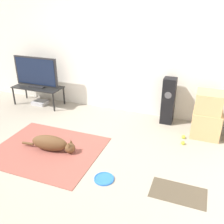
# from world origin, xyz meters

# --- Properties ---
(ground_plane) EXTENTS (12.00, 12.00, 0.00)m
(ground_plane) POSITION_xyz_m (0.00, 0.00, 0.00)
(ground_plane) COLOR #9E9384
(wall_back) EXTENTS (8.00, 0.06, 2.55)m
(wall_back) POSITION_xyz_m (0.00, 2.10, 1.27)
(wall_back) COLOR silver
(wall_back) RESTS_ON ground_plane
(area_rug) EXTENTS (1.70, 1.42, 0.01)m
(area_rug) POSITION_xyz_m (-0.19, 0.13, 0.01)
(area_rug) COLOR #934C42
(area_rug) RESTS_ON ground_plane
(dog) EXTENTS (0.93, 0.29, 0.26)m
(dog) POSITION_xyz_m (-0.10, 0.14, 0.14)
(dog) COLOR brown
(dog) RESTS_ON area_rug
(frisbee) EXTENTS (0.28, 0.28, 0.03)m
(frisbee) POSITION_xyz_m (0.96, -0.21, 0.01)
(frisbee) COLOR blue
(frisbee) RESTS_ON ground_plane
(cardboard_box_lower) EXTENTS (0.49, 0.48, 0.47)m
(cardboard_box_lower) POSITION_xyz_m (2.19, 1.56, 0.24)
(cardboard_box_lower) COLOR tan
(cardboard_box_lower) RESTS_ON ground_plane
(cardboard_box_upper) EXTENTS (0.44, 0.43, 0.36)m
(cardboard_box_upper) POSITION_xyz_m (2.18, 1.55, 0.65)
(cardboard_box_upper) COLOR tan
(cardboard_box_upper) RESTS_ON cardboard_box_lower
(floor_speaker) EXTENTS (0.24, 0.24, 0.92)m
(floor_speaker) POSITION_xyz_m (1.46, 1.84, 0.46)
(floor_speaker) COLOR black
(floor_speaker) RESTS_ON ground_plane
(tv_stand) EXTENTS (1.13, 0.49, 0.43)m
(tv_stand) POSITION_xyz_m (-1.47, 1.71, 0.39)
(tv_stand) COLOR black
(tv_stand) RESTS_ON ground_plane
(tv) EXTENTS (1.07, 0.20, 0.68)m
(tv) POSITION_xyz_m (-1.47, 1.71, 0.76)
(tv) COLOR #232326
(tv) RESTS_ON tv_stand
(tennis_ball_by_boxes) EXTENTS (0.07, 0.07, 0.07)m
(tennis_ball_by_boxes) POSITION_xyz_m (1.85, 1.30, 0.03)
(tennis_ball_by_boxes) COLOR #C6E033
(tennis_ball_by_boxes) RESTS_ON ground_plane
(tennis_ball_near_speaker) EXTENTS (0.07, 0.07, 0.07)m
(tennis_ball_near_speaker) POSITION_xyz_m (1.86, 1.09, 0.03)
(tennis_ball_near_speaker) COLOR #C6E033
(tennis_ball_near_speaker) RESTS_ON ground_plane
(game_console) EXTENTS (0.32, 0.28, 0.08)m
(game_console) POSITION_xyz_m (-1.46, 1.71, 0.04)
(game_console) COLOR #B7B7BC
(game_console) RESTS_ON ground_plane
(door_mat) EXTENTS (0.71, 0.41, 0.01)m
(door_mat) POSITION_xyz_m (1.94, -0.12, 0.00)
(door_mat) COLOR #4C4233
(door_mat) RESTS_ON ground_plane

